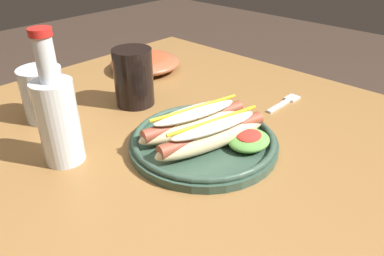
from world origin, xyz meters
name	(u,v)px	position (x,y,z in m)	size (l,w,h in m)	color
dining_table	(154,188)	(0.00, 0.00, 0.64)	(1.12, 1.03, 0.74)	olive
hot_dog_plate	(206,136)	(0.07, -0.07, 0.77)	(0.28, 0.28, 0.08)	#334C3D
fork	(285,102)	(0.35, -0.09, 0.74)	(0.12, 0.03, 0.00)	silver
soda_cup	(134,77)	(0.10, 0.17, 0.81)	(0.09, 0.09, 0.13)	black
water_cup	(44,94)	(-0.07, 0.26, 0.80)	(0.09, 0.09, 0.11)	silver
glass_bottle	(57,116)	(-0.13, 0.08, 0.83)	(0.07, 0.07, 0.24)	silver
side_bowl	(145,61)	(0.27, 0.33, 0.76)	(0.20, 0.20, 0.05)	brown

